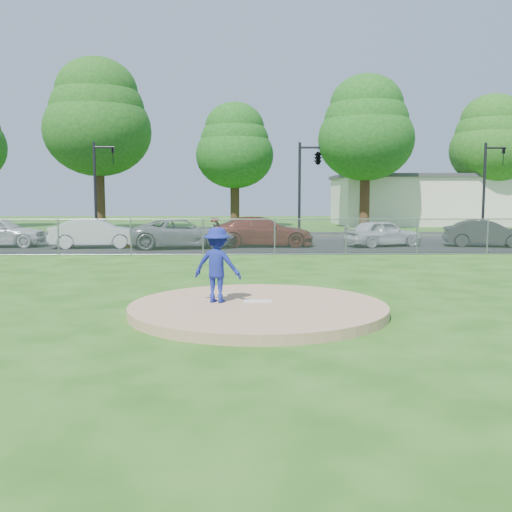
% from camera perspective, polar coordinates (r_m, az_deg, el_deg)
% --- Properties ---
extents(ground, '(120.00, 120.00, 0.00)m').
position_cam_1_polar(ground, '(21.92, -0.45, -0.43)').
color(ground, '#1E4F11').
rests_on(ground, ground).
extents(pitchers_mound, '(5.40, 5.40, 0.20)m').
position_cam_1_polar(pitchers_mound, '(12.01, 0.21, -5.27)').
color(pitchers_mound, tan).
rests_on(pitchers_mound, ground).
extents(pitching_rubber, '(0.60, 0.15, 0.04)m').
position_cam_1_polar(pitching_rubber, '(12.18, 0.18, -4.53)').
color(pitching_rubber, white).
rests_on(pitching_rubber, pitchers_mound).
extents(chain_link_fence, '(40.00, 0.06, 1.50)m').
position_cam_1_polar(chain_link_fence, '(23.84, -0.52, 1.90)').
color(chain_link_fence, gray).
rests_on(chain_link_fence, ground).
extents(parking_lot, '(50.00, 8.00, 0.01)m').
position_cam_1_polar(parking_lot, '(28.38, -0.63, 1.05)').
color(parking_lot, black).
rests_on(parking_lot, ground).
extents(street, '(60.00, 7.00, 0.01)m').
position_cam_1_polar(street, '(35.86, -0.76, 2.07)').
color(street, black).
rests_on(street, ground).
extents(commercial_building, '(16.40, 9.40, 4.30)m').
position_cam_1_polar(commercial_building, '(52.38, 16.97, 5.40)').
color(commercial_building, beige).
rests_on(commercial_building, ground).
extents(tree_left, '(7.84, 7.84, 12.53)m').
position_cam_1_polar(tree_left, '(44.48, -15.58, 13.25)').
color(tree_left, '#362413').
rests_on(tree_left, ground).
extents(tree_center, '(6.16, 6.16, 9.84)m').
position_cam_1_polar(tree_center, '(45.96, -2.15, 10.99)').
color(tree_center, '#372414').
rests_on(tree_center, ground).
extents(tree_right, '(7.28, 7.28, 11.63)m').
position_cam_1_polar(tree_right, '(45.06, 10.94, 12.50)').
color(tree_right, '#3B2315').
rests_on(tree_right, ground).
extents(tree_far_right, '(6.72, 6.72, 10.74)m').
position_cam_1_polar(tree_far_right, '(51.20, 22.54, 10.70)').
color(tree_far_right, '#342213').
rests_on(tree_far_right, ground).
extents(traffic_signal_left, '(1.28, 0.20, 5.60)m').
position_cam_1_polar(traffic_signal_left, '(34.83, -15.43, 7.27)').
color(traffic_signal_left, black).
rests_on(traffic_signal_left, ground).
extents(traffic_signal_center, '(1.42, 2.48, 5.60)m').
position_cam_1_polar(traffic_signal_center, '(34.11, 6.03, 9.58)').
color(traffic_signal_center, black).
rests_on(traffic_signal_center, ground).
extents(traffic_signal_right, '(1.28, 0.20, 5.60)m').
position_cam_1_polar(traffic_signal_right, '(36.78, 22.21, 6.97)').
color(traffic_signal_right, black).
rests_on(traffic_signal_right, ground).
extents(pitcher, '(1.16, 0.88, 1.60)m').
position_cam_1_polar(pitcher, '(12.11, -3.89, -0.89)').
color(pitcher, navy).
rests_on(pitcher, pitchers_mound).
extents(traffic_cone, '(0.41, 0.41, 0.79)m').
position_cam_1_polar(traffic_cone, '(27.84, -12.62, 1.63)').
color(traffic_cone, '#F8490D').
rests_on(traffic_cone, parking_lot).
extents(parked_car_white, '(4.35, 1.92, 1.39)m').
position_cam_1_polar(parked_car_white, '(28.17, -15.73, 2.21)').
color(parked_car_white, silver).
rests_on(parked_car_white, parking_lot).
extents(parked_car_gray, '(5.30, 3.12, 1.38)m').
position_cam_1_polar(parked_car_gray, '(27.24, -7.32, 2.26)').
color(parked_car_gray, slate).
rests_on(parked_car_gray, parking_lot).
extents(parked_car_darkred, '(5.00, 2.08, 1.45)m').
position_cam_1_polar(parked_car_darkred, '(27.87, 0.63, 2.46)').
color(parked_car_darkred, maroon).
rests_on(parked_car_darkred, parking_lot).
extents(parked_car_pearl, '(4.12, 2.71, 1.30)m').
position_cam_1_polar(parked_car_pearl, '(28.60, 12.56, 2.26)').
color(parked_car_pearl, silver).
rests_on(parked_car_pearl, parking_lot).
extents(parked_car_charcoal, '(4.16, 2.26, 1.30)m').
position_cam_1_polar(parked_car_charcoal, '(29.98, 22.02, 2.13)').
color(parked_car_charcoal, '#262629').
rests_on(parked_car_charcoal, parking_lot).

